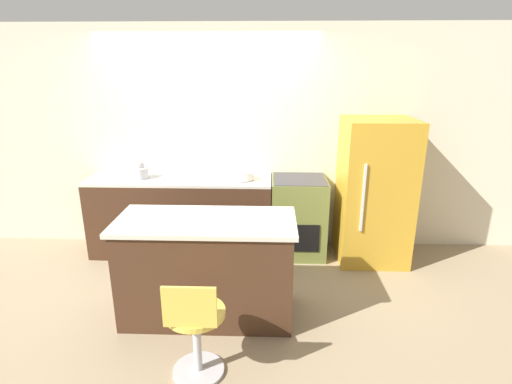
{
  "coord_description": "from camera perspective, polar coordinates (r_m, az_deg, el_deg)",
  "views": [
    {
      "loc": [
        0.71,
        -4.04,
        2.16
      ],
      "look_at": [
        0.58,
        -0.31,
        0.96
      ],
      "focal_mm": 28.0,
      "sensor_mm": 36.0,
      "label": 1
    }
  ],
  "objects": [
    {
      "name": "stool_chair",
      "position": [
        2.99,
        -8.63,
        -18.88
      ],
      "size": [
        0.42,
        0.42,
        0.82
      ],
      "color": "#B7B7BC",
      "rests_on": "ground_plane"
    },
    {
      "name": "kitchen_island",
      "position": [
        3.58,
        -6.96,
        -10.68
      ],
      "size": [
        1.52,
        0.69,
        0.91
      ],
      "color": "#422819",
      "rests_on": "ground_plane"
    },
    {
      "name": "oven_range",
      "position": [
        4.69,
        6.05,
        -3.54
      ],
      "size": [
        0.62,
        0.59,
        0.92
      ],
      "color": "olive",
      "rests_on": "ground_plane"
    },
    {
      "name": "refrigerator",
      "position": [
        4.65,
        16.52,
        0.11
      ],
      "size": [
        0.75,
        0.74,
        1.61
      ],
      "color": "gold",
      "rests_on": "ground_plane"
    },
    {
      "name": "ground_plane",
      "position": [
        4.64,
        -7.19,
        -10.05
      ],
      "size": [
        14.0,
        14.0,
        0.0
      ],
      "primitive_type": "plane",
      "color": "#998466"
    },
    {
      "name": "back_counter",
      "position": [
        4.79,
        -10.55,
        -3.31
      ],
      "size": [
        2.09,
        0.58,
        0.92
      ],
      "color": "#422819",
      "rests_on": "ground_plane"
    },
    {
      "name": "kettle",
      "position": [
        4.7,
        -16.21,
        2.86
      ],
      "size": [
        0.19,
        0.19,
        0.21
      ],
      "color": "silver",
      "rests_on": "back_counter"
    },
    {
      "name": "wall_back",
      "position": [
        4.81,
        -6.62,
        7.41
      ],
      "size": [
        8.0,
        0.06,
        2.6
      ],
      "color": "beige",
      "rests_on": "ground_plane"
    },
    {
      "name": "mixing_bowl",
      "position": [
        4.48,
        -1.85,
        2.38
      ],
      "size": [
        0.24,
        0.24,
        0.09
      ],
      "color": "white",
      "rests_on": "back_counter"
    }
  ]
}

